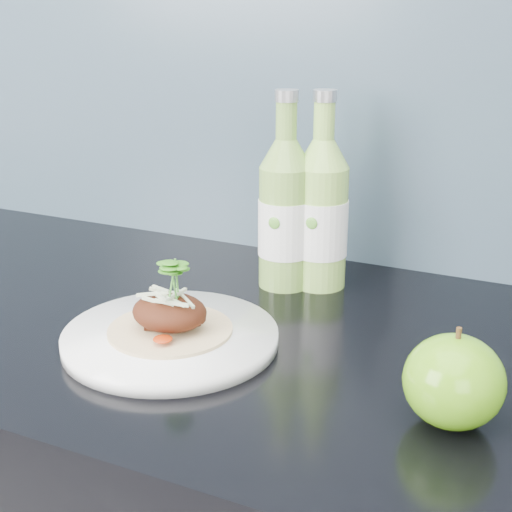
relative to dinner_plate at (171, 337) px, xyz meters
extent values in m
cube|color=#6F93AF|center=(0.09, 0.37, 0.34)|extent=(4.00, 0.02, 0.70)
cylinder|color=white|center=(0.00, 0.00, 0.00)|extent=(0.26, 0.26, 0.02)
cylinder|color=tan|center=(0.00, 0.00, 0.01)|extent=(0.14, 0.14, 0.00)
ellipsoid|color=#4A1E0D|center=(0.00, 0.00, 0.03)|extent=(0.09, 0.07, 0.04)
ellipsoid|color=#44900F|center=(0.32, -0.03, 0.04)|extent=(0.11, 0.11, 0.09)
cylinder|color=#472D14|center=(0.32, -0.03, 0.08)|extent=(0.01, 0.00, 0.01)
cylinder|color=#7AA946|center=(0.04, 0.23, 0.08)|extent=(0.09, 0.09, 0.17)
cone|color=#7AA946|center=(0.04, 0.23, 0.18)|extent=(0.07, 0.07, 0.04)
cylinder|color=#7AA946|center=(0.04, 0.23, 0.22)|extent=(0.03, 0.03, 0.05)
cylinder|color=silver|center=(0.04, 0.23, 0.25)|extent=(0.03, 0.03, 0.02)
cylinder|color=white|center=(0.04, 0.23, 0.08)|extent=(0.09, 0.09, 0.08)
ellipsoid|color=#59A533|center=(0.04, 0.19, 0.09)|extent=(0.02, 0.00, 0.02)
cylinder|color=#93C753|center=(0.09, 0.25, 0.08)|extent=(0.09, 0.09, 0.17)
cone|color=#93C753|center=(0.09, 0.25, 0.18)|extent=(0.07, 0.07, 0.04)
cylinder|color=#93C753|center=(0.09, 0.25, 0.22)|extent=(0.03, 0.03, 0.05)
cylinder|color=silver|center=(0.09, 0.25, 0.25)|extent=(0.03, 0.03, 0.02)
cylinder|color=white|center=(0.09, 0.25, 0.08)|extent=(0.09, 0.09, 0.08)
ellipsoid|color=#59A533|center=(0.09, 0.21, 0.09)|extent=(0.02, 0.00, 0.02)
camera|label=1|loc=(0.41, -0.63, 0.36)|focal=50.00mm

